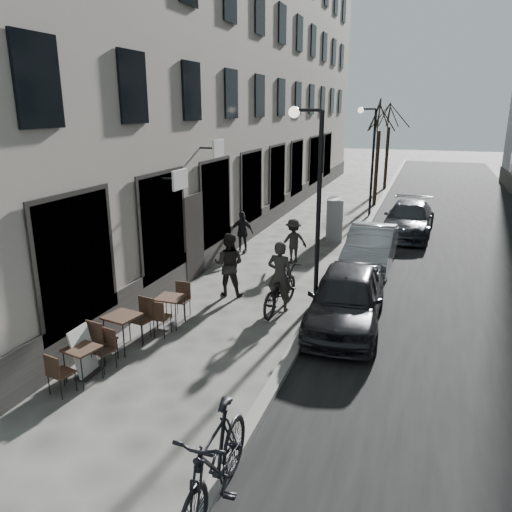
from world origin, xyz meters
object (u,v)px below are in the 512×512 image
Objects in this scene: bistro_set_c at (171,308)px; pedestrian_near at (229,264)px; bistro_set_b at (123,329)px; car_mid at (371,247)px; bicycle at (280,289)px; streetlamp_far at (370,150)px; tree_near at (380,116)px; sign_board at (84,356)px; moped at (215,463)px; utility_cabinet at (334,219)px; pedestrian_far at (242,232)px; pedestrian_mid at (293,241)px; car_far at (409,219)px; bistro_set_a at (83,361)px; tree_far at (390,114)px; car_near at (346,298)px; streetlamp_near at (313,186)px.

pedestrian_near is at bearing 75.30° from bistro_set_c.
bistro_set_b is 8.88m from car_mid.
bistro_set_b is 0.77× the size of bicycle.
tree_near is at bearing 88.62° from streetlamp_far.
sign_board reaches higher than bistro_set_b.
sign_board is at bearing 147.04° from moped.
tree_near is 3.43× the size of utility_cabinet.
bistro_set_b is 7.98m from pedestrian_far.
tree_near is 2.65× the size of bicycle.
bistro_set_c is 9.71m from utility_cabinet.
pedestrian_mid is 2.56m from car_mid.
tree_near is 3.78× the size of pedestrian_mid.
streetlamp_far reaches higher than car_far.
pedestrian_far is 7.24m from car_far.
bistro_set_a is 1.37m from bistro_set_b.
tree_far is 22.16m from bicycle.
car_near reaches higher than car_far.
car_far is (4.93, 11.15, 0.23)m from bistro_set_c.
pedestrian_near is at bearing -98.73° from tree_near.
utility_cabinet reaches higher than bicycle.
streetlamp_near is at bearing -90.28° from tree_near.
bistro_set_a is at bearing 65.87° from bicycle.
car_far is (3.49, 5.25, -0.08)m from pedestrian_mid.
utility_cabinet is at bearing 49.70° from pedestrian_far.
pedestrian_mid is at bearing -94.62° from tree_far.
sign_board is at bearing -122.36° from streetlamp_near.
streetlamp_far is 15.08m from bistro_set_c.
tree_far is 24.12m from bistro_set_c.
bistro_set_b is (-3.24, -25.02, -4.18)m from tree_far.
pedestrian_far is at bearing -145.75° from utility_cabinet.
tree_near is 18.29m from bistro_set_c.
car_mid reaches higher than bistro_set_a.
pedestrian_mid is 0.36× the size of car_near.
car_near is at bearing -86.12° from tree_near.
car_far is (4.39, 8.76, -0.21)m from pedestrian_near.
pedestrian_near is 5.19m from car_mid.
pedestrian_mid is (1.80, 8.73, 0.33)m from bistro_set_a.
streetlamp_far is 9.12m from tree_far.
tree_near reaches higher than utility_cabinet.
utility_cabinet is 7.66m from bicycle.
bistro_set_b is at bearing -99.66° from tree_near.
streetlamp_near is 3.39× the size of pedestrian_far.
streetlamp_far is 2.37× the size of bicycle.
car_far reaches higher than bistro_set_b.
pedestrian_near reaches higher than pedestrian_mid.
pedestrian_near reaches higher than car_far.
pedestrian_mid is (-1.35, -8.66, -2.41)m from streetlamp_far.
utility_cabinet reaches higher than pedestrian_mid.
pedestrian_near is 9.80m from car_far.
bistro_set_c is 4.20m from car_near.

